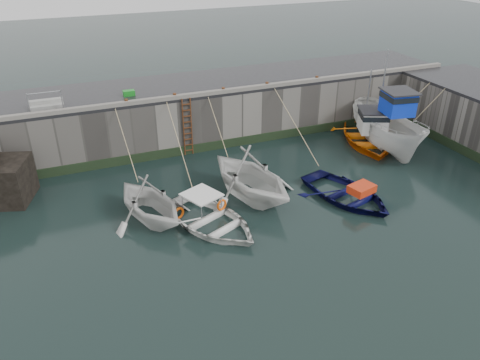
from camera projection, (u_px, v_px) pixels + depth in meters
name	position (u px, v px, depth m)	size (l,w,h in m)	color
ground	(311.00, 245.00, 18.36)	(120.00, 120.00, 0.00)	black
quay_back	(208.00, 109.00, 27.84)	(30.00, 5.00, 3.00)	slate
road_back	(207.00, 83.00, 27.09)	(30.00, 5.00, 0.16)	black
kerb_back	(220.00, 92.00, 25.09)	(30.00, 0.30, 0.20)	slate
algae_back	(223.00, 144.00, 26.36)	(30.00, 0.08, 0.50)	black
ladder	(188.00, 127.00, 25.02)	(0.51, 0.08, 3.20)	#3F1E0F
boat_near_white	(151.00, 218.00, 20.09)	(3.73, 4.32, 2.28)	silver
boat_near_white_rope	(133.00, 177.00, 23.42)	(0.04, 4.11, 3.10)	tan
boat_near_blue	(211.00, 225.00, 19.60)	(3.48, 4.88, 1.01)	white
boat_near_blue_rope	(179.00, 176.00, 23.54)	(0.04, 5.36, 3.10)	tan
boat_near_blacktrim	(250.00, 196.00, 21.73)	(4.51, 5.23, 2.75)	silver
boat_near_blacktrim_rope	(220.00, 161.00, 25.03)	(0.04, 4.03, 3.10)	tan
boat_near_navy	(346.00, 198.00, 21.58)	(3.38, 4.74, 0.98)	#090A39
boat_near_navy_rope	(295.00, 156.00, 25.62)	(0.04, 5.56, 3.10)	tan
boat_far_white	(388.00, 130.00, 26.05)	(3.68, 7.05, 5.59)	silver
boat_far_orange	(368.00, 135.00, 27.11)	(6.34, 7.21, 4.24)	orange
fish_crate	(129.00, 93.00, 24.74)	(0.60, 0.36, 0.28)	#178320
railing	(46.00, 104.00, 23.03)	(1.60, 1.05, 1.00)	#A5A8AD
bollard_a	(126.00, 102.00, 23.49)	(0.18, 0.18, 0.28)	#3F1E0F
bollard_b	(175.00, 96.00, 24.32)	(0.18, 0.18, 0.28)	#3F1E0F
bollard_c	(223.00, 90.00, 25.22)	(0.18, 0.18, 0.28)	#3F1E0F
bollard_d	(267.00, 85.00, 26.08)	(0.18, 0.18, 0.28)	#3F1E0F
bollard_e	(317.00, 78.00, 27.15)	(0.18, 0.18, 0.28)	#3F1E0F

